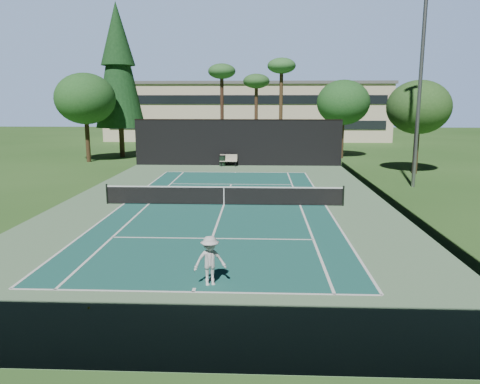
% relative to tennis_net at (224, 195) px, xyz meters
% --- Properties ---
extents(ground, '(160.00, 160.00, 0.00)m').
position_rel_tennis_net_xyz_m(ground, '(0.00, 0.00, -0.56)').
color(ground, '#2C5821').
rests_on(ground, ground).
extents(apron_slab, '(18.00, 32.00, 0.01)m').
position_rel_tennis_net_xyz_m(apron_slab, '(0.00, 0.00, -0.55)').
color(apron_slab, '#5F885F').
rests_on(apron_slab, ground).
extents(court_surface, '(10.97, 23.77, 0.01)m').
position_rel_tennis_net_xyz_m(court_surface, '(0.00, 0.00, -0.55)').
color(court_surface, '#1C5951').
rests_on(court_surface, ground).
extents(court_lines, '(11.07, 23.87, 0.01)m').
position_rel_tennis_net_xyz_m(court_lines, '(0.00, 0.00, -0.54)').
color(court_lines, white).
rests_on(court_lines, ground).
extents(tennis_net, '(12.90, 0.10, 1.10)m').
position_rel_tennis_net_xyz_m(tennis_net, '(0.00, 0.00, 0.00)').
color(tennis_net, black).
rests_on(tennis_net, ground).
extents(fence, '(18.04, 32.05, 4.03)m').
position_rel_tennis_net_xyz_m(fence, '(0.00, 0.06, 1.45)').
color(fence, black).
rests_on(fence, ground).
extents(player, '(1.12, 0.83, 1.54)m').
position_rel_tennis_net_xyz_m(player, '(0.44, -11.27, 0.21)').
color(player, silver).
rests_on(player, ground).
extents(tennis_ball_a, '(0.07, 0.07, 0.07)m').
position_rel_tennis_net_xyz_m(tennis_ball_a, '(-2.66, -13.09, -0.52)').
color(tennis_ball_a, '#C2D22F').
rests_on(tennis_ball_a, ground).
extents(tennis_ball_b, '(0.06, 0.06, 0.06)m').
position_rel_tennis_net_xyz_m(tennis_ball_b, '(-2.49, 1.55, -0.53)').
color(tennis_ball_b, '#BBD22F').
rests_on(tennis_ball_b, ground).
extents(tennis_ball_c, '(0.07, 0.07, 0.07)m').
position_rel_tennis_net_xyz_m(tennis_ball_c, '(2.63, 1.31, -0.52)').
color(tennis_ball_c, '#D5E434').
rests_on(tennis_ball_c, ground).
extents(tennis_ball_d, '(0.07, 0.07, 0.07)m').
position_rel_tennis_net_xyz_m(tennis_ball_d, '(-4.68, 4.70, -0.52)').
color(tennis_ball_d, '#C2DC32').
rests_on(tennis_ball_d, ground).
extents(park_bench, '(1.50, 0.45, 1.02)m').
position_rel_tennis_net_xyz_m(park_bench, '(-0.79, 15.54, -0.01)').
color(park_bench, beige).
rests_on(park_bench, ground).
extents(trash_bin, '(0.56, 0.56, 0.95)m').
position_rel_tennis_net_xyz_m(trash_bin, '(-1.33, 15.61, -0.08)').
color(trash_bin, black).
rests_on(trash_bin, ground).
extents(pine_tree, '(4.80, 4.80, 15.00)m').
position_rel_tennis_net_xyz_m(pine_tree, '(-12.00, 22.00, 9.00)').
color(pine_tree, '#422D1C').
rests_on(pine_tree, ground).
extents(palm_a, '(2.80, 2.80, 9.32)m').
position_rel_tennis_net_xyz_m(palm_a, '(-2.00, 24.00, 7.63)').
color(palm_a, '#42281C').
rests_on(palm_a, ground).
extents(palm_b, '(2.80, 2.80, 8.42)m').
position_rel_tennis_net_xyz_m(palm_b, '(1.50, 26.00, 6.80)').
color(palm_b, '#4C3120').
rests_on(palm_b, ground).
extents(palm_c, '(2.80, 2.80, 9.77)m').
position_rel_tennis_net_xyz_m(palm_c, '(4.00, 23.00, 8.05)').
color(palm_c, '#4F3922').
rests_on(palm_c, ground).
extents(decid_tree_a, '(5.12, 5.12, 7.62)m').
position_rel_tennis_net_xyz_m(decid_tree_a, '(10.00, 22.00, 4.86)').
color(decid_tree_a, '#48321F').
rests_on(decid_tree_a, ground).
extents(decid_tree_b, '(4.80, 4.80, 7.14)m').
position_rel_tennis_net_xyz_m(decid_tree_b, '(14.00, 12.00, 4.52)').
color(decid_tree_b, '#48321F').
rests_on(decid_tree_b, ground).
extents(decid_tree_c, '(5.44, 5.44, 8.09)m').
position_rel_tennis_net_xyz_m(decid_tree_c, '(-14.00, 18.00, 5.21)').
color(decid_tree_c, '#45311D').
rests_on(decid_tree_c, ground).
extents(campus_building, '(40.50, 12.50, 8.30)m').
position_rel_tennis_net_xyz_m(campus_building, '(0.00, 45.98, 3.65)').
color(campus_building, beige).
rests_on(campus_building, ground).
extents(light_pole, '(0.90, 0.25, 12.22)m').
position_rel_tennis_net_xyz_m(light_pole, '(12.00, 6.00, 5.90)').
color(light_pole, gray).
rests_on(light_pole, ground).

